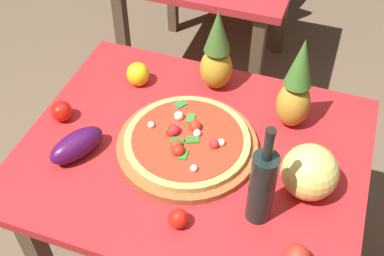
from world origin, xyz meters
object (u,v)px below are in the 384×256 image
melon (310,172)px  pineapple_left (296,89)px  pizza (187,140)px  wine_bottle (262,186)px  pineapple_right (217,54)px  tomato_at_corner (178,219)px  pizza_board (187,146)px  display_table (193,167)px  eggplant (77,145)px  bell_pepper (138,74)px  tomato_beside_pepper (61,111)px

melon → pineapple_left: bearing=110.8°
melon → pizza: bearing=174.0°
wine_bottle → melon: 0.19m
wine_bottle → pineapple_right: (-0.30, 0.53, 0.01)m
tomato_at_corner → pizza_board: bearing=105.0°
display_table → melon: (0.39, -0.04, 0.18)m
tomato_at_corner → eggplant: bearing=160.2°
pizza → tomato_at_corner: (0.08, -0.30, -0.01)m
pineapple_left → melon: size_ratio=2.05×
melon → wine_bottle: bearing=-130.3°
eggplant → tomato_at_corner: bearing=-19.8°
pizza → bell_pepper: size_ratio=4.43×
display_table → eggplant: bearing=-157.5°
tomato_beside_pepper → bell_pepper: bearing=57.0°
pizza_board → bell_pepper: bearing=138.6°
bell_pepper → pineapple_left: bearing=-2.1°
pizza → pineapple_left: pineapple_left is taller
pizza → melon: size_ratio=2.42×
pizza_board → pineapple_left: size_ratio=1.33×
display_table → pizza_board: pizza_board is taller
display_table → pineapple_left: (0.28, 0.24, 0.25)m
pizza_board → pizza: (-0.00, -0.00, 0.03)m
display_table → pizza_board: size_ratio=2.42×
pineapple_left → display_table: bearing=-140.1°
pineapple_left → tomato_beside_pepper: pineapple_left is taller
pineapple_right → eggplant: size_ratio=1.67×
pizza_board → wine_bottle: bearing=-32.3°
wine_bottle → tomato_at_corner: wine_bottle is taller
display_table → pineapple_left: 0.45m
pineapple_left → pineapple_right: size_ratio=1.08×
pineapple_right → melon: (0.42, -0.39, -0.06)m
pineapple_right → eggplant: pineapple_right is taller
wine_bottle → pizza_board: bearing=147.7°
pizza → tomato_beside_pepper: pizza is taller
pineapple_left → eggplant: bearing=-149.0°
tomato_at_corner → pineapple_left: bearing=67.1°
display_table → tomato_at_corner: 0.33m
pineapple_right → melon: 0.57m
pineapple_left → tomato_beside_pepper: 0.82m
display_table → bell_pepper: (-0.32, 0.26, 0.14)m
bell_pepper → eggplant: bell_pepper is taller
bell_pepper → eggplant: size_ratio=0.48×
pineapple_left → eggplant: pineapple_left is taller
wine_bottle → display_table: bearing=145.5°
display_table → eggplant: (-0.36, -0.15, 0.14)m
display_table → tomato_beside_pepper: bearing=-178.3°
pineapple_left → eggplant: (-0.64, -0.38, -0.12)m
display_table → bell_pepper: bell_pepper is taller
eggplant → tomato_at_corner: (0.41, -0.15, -0.01)m
pineapple_right → melon: pineapple_right is taller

